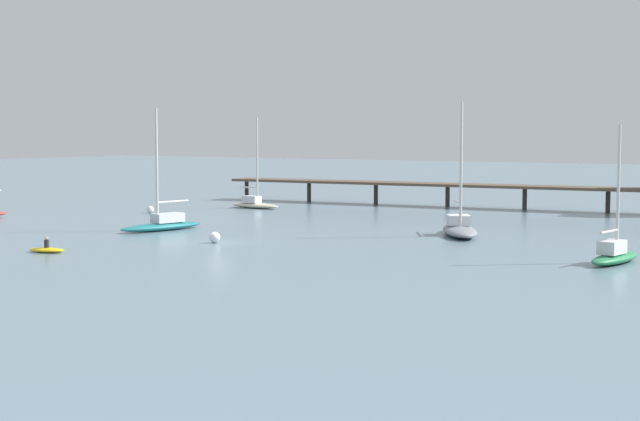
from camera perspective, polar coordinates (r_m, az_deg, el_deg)
ground_plane at (r=76.28m, az=-5.97°, el=-1.90°), size 400.00×400.00×0.00m
pier at (r=109.10m, az=13.85°, el=1.99°), size 56.34×8.78×7.36m
sailboat_teal at (r=86.44m, az=-9.22°, el=-0.71°), size 3.67×8.77×10.70m
sailboat_gray at (r=81.78m, az=8.19°, el=-1.00°), size 6.82×8.83×11.17m
sailboat_green at (r=66.79m, az=16.89°, el=-2.43°), size 2.53×6.53×9.14m
sailboat_cream at (r=110.16m, az=-3.87°, el=0.48°), size 6.64×2.21×10.26m
dinghy_yellow at (r=72.60m, az=-15.75°, el=-2.22°), size 2.99×1.93×1.14m
mooring_buoy_mid at (r=76.13m, az=-6.20°, el=-1.58°), size 0.88×0.88×0.88m
mooring_buoy_inner at (r=104.61m, az=-9.94°, el=0.05°), size 0.79×0.79×0.79m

